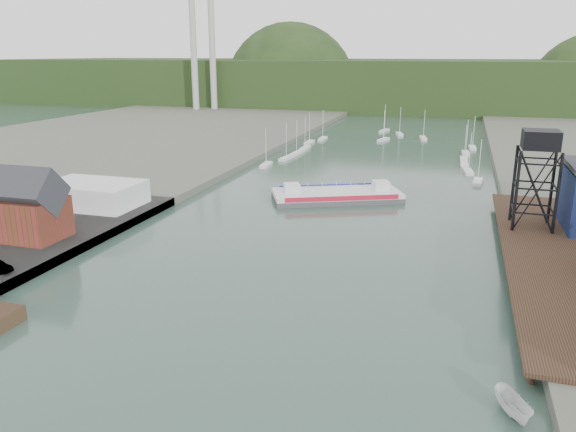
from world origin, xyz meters
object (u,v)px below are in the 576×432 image
Objects in this scene: chain_ferry at (337,195)px; motorboat at (513,406)px; harbor_building at (24,210)px; lift_tower at (540,146)px.

motorboat is at bearing -90.72° from chain_ferry.
chain_ferry is 74.01m from motorboat.
harbor_building is 2.36× the size of motorboat.
lift_tower is (77.00, 28.00, 9.56)m from harbor_building.
chain_ferry is 5.54× the size of motorboat.
lift_tower reaches higher than motorboat.
lift_tower is at bearing 19.98° from harbor_building.
harbor_building is 82.49m from lift_tower.
chain_ferry is at bearing 90.57° from motorboat.
harbor_building is at bearing -160.02° from lift_tower.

